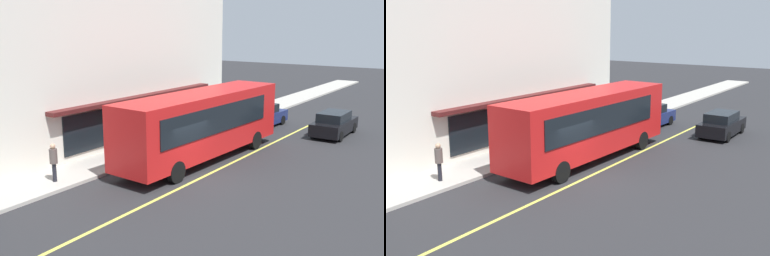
# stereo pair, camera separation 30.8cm
# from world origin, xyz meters

# --- Properties ---
(ground) EXTENTS (120.00, 120.00, 0.00)m
(ground) POSITION_xyz_m (0.00, 0.00, 0.00)
(ground) COLOR #28282B
(sidewalk) EXTENTS (80.00, 2.57, 0.15)m
(sidewalk) POSITION_xyz_m (0.00, 5.07, 0.07)
(sidewalk) COLOR #B2ADA3
(sidewalk) RESTS_ON ground
(lane_centre_stripe) EXTENTS (36.00, 0.16, 0.01)m
(lane_centre_stripe) POSITION_xyz_m (0.00, 0.00, 0.00)
(lane_centre_stripe) COLOR #D8D14C
(lane_centre_stripe) RESTS_ON ground
(storefront_building) EXTENTS (18.36, 11.90, 15.12)m
(storefront_building) POSITION_xyz_m (3.29, 12.00, 7.56)
(storefront_building) COLOR silver
(storefront_building) RESTS_ON ground
(bus) EXTENTS (11.21, 2.92, 3.50)m
(bus) POSITION_xyz_m (2.73, 1.55, 1.99)
(bus) COLOR red
(bus) RESTS_ON ground
(car_black) EXTENTS (4.31, 1.89, 1.52)m
(car_black) POSITION_xyz_m (11.84, -2.31, 0.74)
(car_black) COLOR black
(car_black) RESTS_ON ground
(car_navy) EXTENTS (4.36, 1.99, 1.52)m
(car_navy) POSITION_xyz_m (11.49, 2.53, 0.74)
(car_navy) COLOR navy
(car_navy) RESTS_ON ground
(pedestrian_at_corner) EXTENTS (0.34, 0.34, 1.76)m
(pedestrian_at_corner) POSITION_xyz_m (2.31, 4.28, 1.21)
(pedestrian_at_corner) COLOR black
(pedestrian_at_corner) RESTS_ON sidewalk
(pedestrian_near_storefront) EXTENTS (0.34, 0.34, 1.70)m
(pedestrian_near_storefront) POSITION_xyz_m (-4.09, 4.73, 1.17)
(pedestrian_near_storefront) COLOR black
(pedestrian_near_storefront) RESTS_ON sidewalk
(pedestrian_mid_block) EXTENTS (0.34, 0.34, 1.83)m
(pedestrian_mid_block) POSITION_xyz_m (5.05, 4.23, 1.26)
(pedestrian_mid_block) COLOR black
(pedestrian_mid_block) RESTS_ON sidewalk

